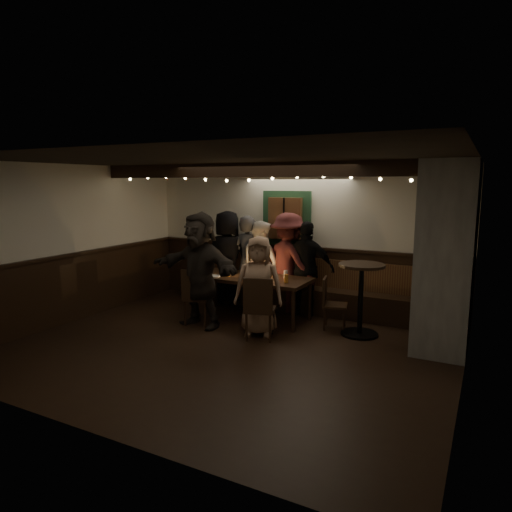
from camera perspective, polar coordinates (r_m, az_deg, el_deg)
The scene contains 13 objects.
room at distance 7.13m, azimuth 9.84°, elevation -0.88°, with size 6.02×5.01×2.62m.
dining_table at distance 7.75m, azimuth -0.70°, elevation -3.05°, with size 2.02×0.87×0.88m.
chair_near_left at distance 7.46m, azimuth -7.45°, elevation -4.69°, with size 0.51×0.51×0.93m.
chair_near_right at distance 6.69m, azimuth 0.40°, elevation -6.13°, with size 0.53×0.53×0.95m.
chair_end at distance 7.35m, azimuth 9.26°, elevation -5.44°, with size 0.44×0.44×0.82m.
high_top at distance 7.06m, azimuth 12.98°, elevation -4.20°, with size 0.69×0.69×1.10m.
person_a at distance 8.71m, azimuth -3.59°, elevation -0.18°, with size 0.87×0.57×1.78m, color black.
person_b at distance 8.46m, azimuth -0.99°, elevation -0.67°, with size 0.62×0.41×1.71m, color #363538.
person_c at distance 8.33m, azimuth 0.63°, elevation -1.12°, with size 0.79×0.62×1.62m, color beige.
person_d at distance 8.17m, azimuth 4.05°, elevation -0.82°, with size 1.15×0.66×1.77m, color #3F1718.
person_e at distance 7.98m, azimuth 6.39°, elevation -1.56°, with size 0.96×0.40×1.65m, color black.
person_f at distance 7.34m, azimuth -7.03°, elevation -1.69°, with size 1.72×0.55×1.86m, color black.
person_g at distance 6.91m, azimuth 0.34°, elevation -3.74°, with size 0.74×0.48×1.51m, color #A07C63.
Camera 1 is at (3.17, -5.28, 2.30)m, focal length 32.00 mm.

